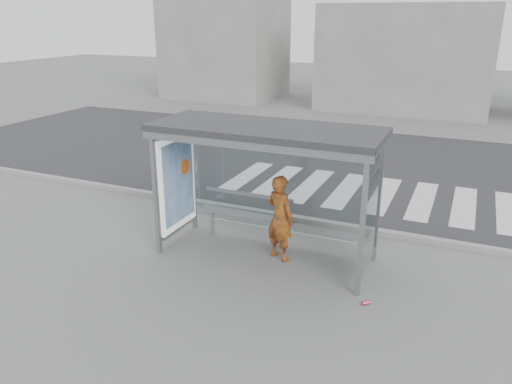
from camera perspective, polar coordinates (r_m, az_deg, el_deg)
ground at (r=9.96m, az=1.03°, el=-7.34°), size 80.00×80.00×0.00m
road at (r=16.21m, az=10.67°, el=3.14°), size 30.00×10.00×0.01m
curb at (r=11.59m, az=4.77°, el=-3.04°), size 30.00×0.18×0.12m
crosswalk at (r=13.69m, az=12.25°, el=-0.08°), size 7.55×3.00×0.00m
bus_shelter at (r=9.43m, az=-0.84°, el=4.04°), size 4.25×1.65×2.62m
building_left at (r=29.46m, az=-3.51°, el=16.68°), size 6.00×5.00×6.00m
building_center at (r=26.49m, az=16.83°, el=14.49°), size 8.00×5.00×5.00m
person at (r=9.55m, az=2.77°, el=-2.96°), size 0.73×0.61×1.70m
bench at (r=10.36m, az=-1.22°, el=-2.57°), size 1.98×0.33×1.02m
soda_can at (r=8.61m, az=12.43°, el=-12.26°), size 0.14×0.14×0.07m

